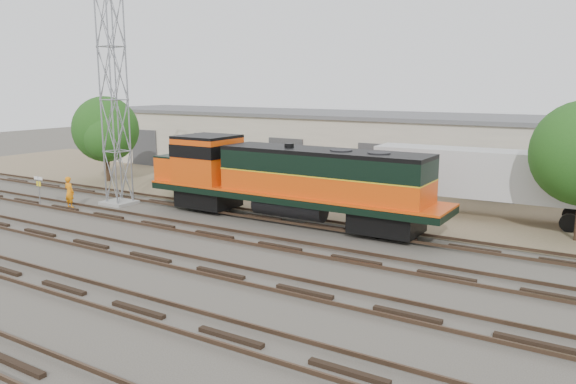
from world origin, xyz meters
The scene contains 11 objects.
ground centered at (0.00, 0.00, 0.00)m, with size 140.00×140.00×0.00m, color #47423A.
dirt_strip centered at (0.00, 15.00, 0.01)m, with size 80.00×16.00×0.02m, color #726047.
tracks centered at (0.00, -3.00, 0.08)m, with size 80.00×20.40×0.28m.
warehouse centered at (0.04, 22.98, 2.65)m, with size 58.40×10.40×5.30m.
locomotive centered at (1.42, 6.00, 2.49)m, with size 18.18×3.19×4.37m.
signal_tower centered at (-10.27, 4.41, 6.46)m, with size 1.95×1.95×13.23m.
sign_post centered at (-13.97, 1.16, 1.37)m, with size 0.80×0.06×1.96m.
worker centered at (-12.07, 1.96, 0.99)m, with size 0.72×0.48×1.99m, color orange.
semi_trailer centered at (11.18, 12.93, 2.50)m, with size 13.04×3.17×3.98m.
tree_west centered at (-17.52, 9.71, 4.04)m, with size 5.43×5.17×6.76m.
tree_mid centered at (-8.41, 9.97, 1.75)m, with size 4.44×4.23×4.23m.
Camera 1 is at (17.98, -20.18, 7.71)m, focal length 35.00 mm.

